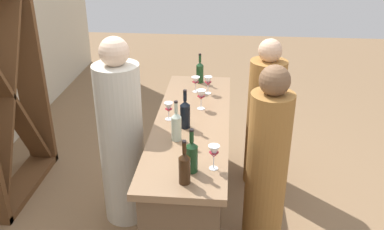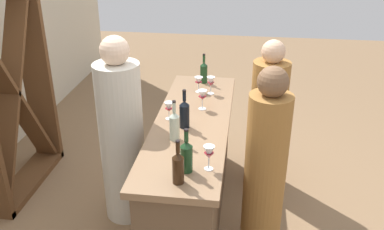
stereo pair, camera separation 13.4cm
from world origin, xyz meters
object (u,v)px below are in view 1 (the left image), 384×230
at_px(wine_bottle_leftmost_amber_brown, 184,167).
at_px(wine_bottle_second_left_olive_green, 192,156).
at_px(wine_bottle_center_clear_pale, 176,125).
at_px(wine_glass_near_left, 214,153).
at_px(wine_rack, 4,96).
at_px(wine_glass_far_left, 196,81).
at_px(person_server_behind, 121,140).
at_px(wine_bottle_rightmost_olive_green, 200,72).
at_px(wine_glass_near_center, 208,82).
at_px(person_left_guest, 264,120).
at_px(person_center_guest, 267,167).
at_px(wine_glass_near_right, 201,96).
at_px(wine_glass_far_center, 169,108).
at_px(wine_bottle_second_right_near_black, 185,113).

distance_m(wine_bottle_leftmost_amber_brown, wine_bottle_second_left_olive_green, 0.14).
height_order(wine_bottle_center_clear_pale, wine_glass_near_left, wine_bottle_center_clear_pale).
height_order(wine_rack, wine_glass_far_left, wine_rack).
bearing_deg(wine_bottle_center_clear_pale, person_server_behind, 62.61).
relative_size(wine_bottle_leftmost_amber_brown, wine_glass_far_left, 2.01).
distance_m(wine_bottle_rightmost_olive_green, wine_glass_near_center, 0.29).
distance_m(wine_rack, wine_bottle_second_left_olive_green, 1.95).
bearing_deg(wine_glass_far_left, person_left_guest, -92.40).
bearing_deg(person_center_guest, person_left_guest, -98.37).
bearing_deg(wine_glass_near_center, wine_rack, 101.15).
distance_m(wine_bottle_center_clear_pale, wine_bottle_rightmost_olive_green, 1.16).
bearing_deg(wine_glass_near_center, person_center_guest, -150.41).
relative_size(wine_glass_far_left, person_left_guest, 0.10).
height_order(wine_bottle_rightmost_olive_green, person_server_behind, person_server_behind).
bearing_deg(wine_bottle_leftmost_amber_brown, wine_glass_near_right, -1.29).
height_order(wine_bottle_second_left_olive_green, wine_glass_far_center, wine_bottle_second_left_olive_green).
bearing_deg(wine_bottle_second_right_near_black, wine_glass_near_center, -11.19).
bearing_deg(wine_glass_far_center, wine_glass_near_left, -150.66).
relative_size(wine_glass_near_center, person_left_guest, 0.11).
distance_m(wine_bottle_leftmost_amber_brown, wine_glass_near_left, 0.24).
bearing_deg(wine_glass_far_left, person_center_guest, -145.81).
relative_size(wine_bottle_second_right_near_black, wine_glass_near_left, 1.83).
bearing_deg(wine_bottle_second_right_near_black, wine_bottle_rightmost_olive_green, -2.73).
height_order(wine_bottle_center_clear_pale, wine_glass_near_right, wine_bottle_center_clear_pale).
bearing_deg(wine_bottle_second_right_near_black, person_center_guest, -105.66).
height_order(wine_bottle_second_left_olive_green, wine_bottle_second_right_near_black, wine_bottle_second_right_near_black).
bearing_deg(person_left_guest, wine_glass_near_right, 17.93).
height_order(wine_bottle_second_left_olive_green, wine_bottle_rightmost_olive_green, wine_bottle_second_left_olive_green).
relative_size(wine_bottle_second_right_near_black, person_center_guest, 0.21).
distance_m(wine_bottle_leftmost_amber_brown, person_left_guest, 1.57).
xyz_separation_m(wine_bottle_second_left_olive_green, wine_glass_near_right, (0.95, 0.01, 0.00)).
relative_size(wine_bottle_second_right_near_black, person_server_behind, 0.19).
distance_m(wine_rack, wine_glass_far_center, 1.48).
bearing_deg(wine_glass_near_left, person_left_guest, -18.77).
distance_m(wine_bottle_second_left_olive_green, wine_bottle_rightmost_olive_green, 1.56).
distance_m(wine_glass_far_left, person_center_guest, 1.12).
height_order(wine_rack, wine_bottle_rightmost_olive_green, wine_rack).
distance_m(wine_bottle_rightmost_olive_green, wine_glass_far_center, 0.85).
xyz_separation_m(wine_bottle_rightmost_olive_green, person_center_guest, (-1.13, -0.58, -0.32)).
distance_m(wine_rack, person_server_behind, 1.15).
relative_size(wine_rack, wine_glass_near_right, 11.32).
relative_size(wine_rack, wine_bottle_second_left_olive_green, 6.37).
bearing_deg(wine_bottle_rightmost_olive_green, wine_glass_far_left, 174.36).
distance_m(wine_bottle_leftmost_amber_brown, wine_bottle_rightmost_olive_green, 1.69).
xyz_separation_m(wine_bottle_leftmost_amber_brown, wine_glass_near_left, (0.17, -0.17, 0.01)).
height_order(wine_bottle_leftmost_amber_brown, person_left_guest, person_left_guest).
distance_m(wine_bottle_second_right_near_black, wine_glass_far_center, 0.19).
height_order(wine_bottle_leftmost_amber_brown, wine_glass_near_left, wine_bottle_leftmost_amber_brown).
bearing_deg(wine_glass_near_right, wine_bottle_second_right_near_black, 164.43).
bearing_deg(wine_bottle_second_left_olive_green, wine_rack, 61.22).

